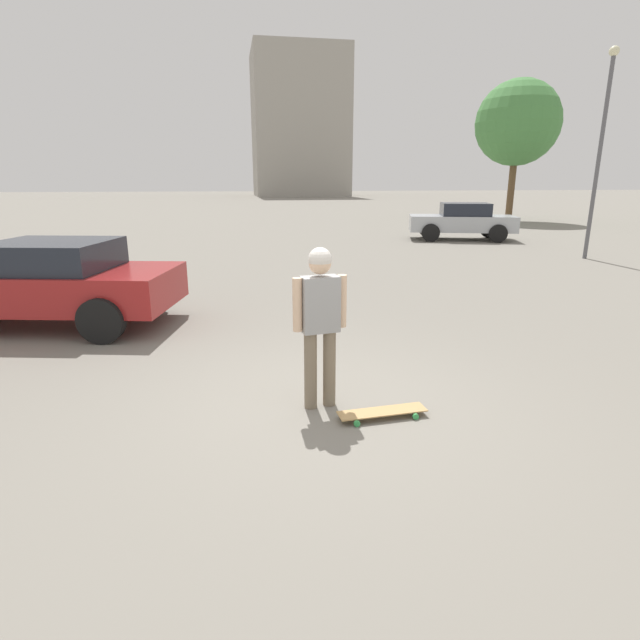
{
  "coord_description": "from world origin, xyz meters",
  "views": [
    {
      "loc": [
        -0.87,
        -4.89,
        2.36
      ],
      "look_at": [
        0.0,
        0.0,
        0.97
      ],
      "focal_mm": 28.0,
      "sensor_mm": 36.0,
      "label": 1
    }
  ],
  "objects_px": {
    "person": "(320,313)",
    "car_parked_far": "(462,221)",
    "car_parked_near": "(51,281)",
    "skateboard": "(382,412)"
  },
  "relations": [
    {
      "from": "person",
      "to": "car_parked_near",
      "type": "bearing_deg",
      "value": 125.5
    },
    {
      "from": "skateboard",
      "to": "car_parked_far",
      "type": "height_order",
      "value": "car_parked_far"
    },
    {
      "from": "skateboard",
      "to": "car_parked_far",
      "type": "relative_size",
      "value": 0.21
    },
    {
      "from": "person",
      "to": "skateboard",
      "type": "relative_size",
      "value": 1.83
    },
    {
      "from": "person",
      "to": "skateboard",
      "type": "distance_m",
      "value": 1.21
    },
    {
      "from": "person",
      "to": "car_parked_far",
      "type": "xyz_separation_m",
      "value": [
        8.47,
        14.42,
        -0.27
      ]
    },
    {
      "from": "car_parked_far",
      "to": "car_parked_near",
      "type": "bearing_deg",
      "value": 58.09
    },
    {
      "from": "skateboard",
      "to": "car_parked_near",
      "type": "xyz_separation_m",
      "value": [
        -4.41,
        4.26,
        0.69
      ]
    },
    {
      "from": "person",
      "to": "skateboard",
      "type": "height_order",
      "value": "person"
    },
    {
      "from": "person",
      "to": "car_parked_near",
      "type": "relative_size",
      "value": 0.4
    }
  ]
}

